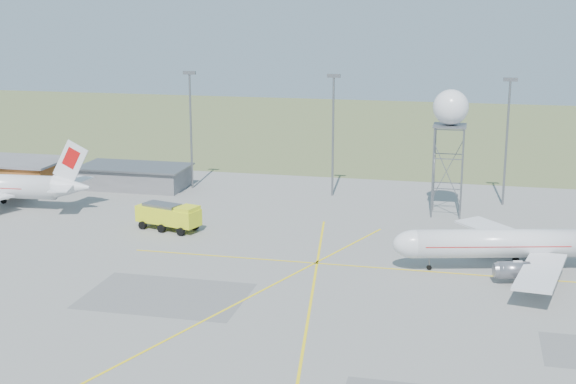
# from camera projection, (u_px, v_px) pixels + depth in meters

# --- Properties ---
(ground) EXTENTS (400.00, 400.00, 0.00)m
(ground) POSITION_uv_depth(u_px,v_px,m) (315.00, 373.00, 71.16)
(ground) COLOR #989993
(ground) RESTS_ON ground
(grass_strip) EXTENTS (400.00, 120.00, 0.03)m
(grass_strip) POSITION_uv_depth(u_px,v_px,m) (421.00, 130.00, 203.80)
(grass_strip) COLOR #556A3A
(grass_strip) RESTS_ON ground
(building_grey) EXTENTS (19.00, 10.00, 3.90)m
(building_grey) POSITION_uv_depth(u_px,v_px,m) (135.00, 177.00, 141.19)
(building_grey) COLOR slate
(building_grey) RESTS_ON ground
(mast_a) EXTENTS (2.20, 0.50, 20.50)m
(mast_a) POSITION_uv_depth(u_px,v_px,m) (191.00, 120.00, 138.54)
(mast_a) COLOR slate
(mast_a) RESTS_ON ground
(mast_b) EXTENTS (2.20, 0.50, 20.50)m
(mast_b) POSITION_uv_depth(u_px,v_px,m) (333.00, 125.00, 133.07)
(mast_b) COLOR slate
(mast_b) RESTS_ON ground
(mast_c) EXTENTS (2.20, 0.50, 20.50)m
(mast_c) POSITION_uv_depth(u_px,v_px,m) (507.00, 131.00, 126.94)
(mast_c) COLOR slate
(mast_c) RESTS_ON ground
(airliner_main) EXTENTS (30.92, 29.45, 10.62)m
(airliner_main) POSITION_uv_depth(u_px,v_px,m) (513.00, 244.00, 97.81)
(airliner_main) COLOR silver
(airliner_main) RESTS_ON ground
(radar_tower) EXTENTS (5.34, 5.34, 19.33)m
(radar_tower) POSITION_uv_depth(u_px,v_px,m) (449.00, 145.00, 121.20)
(radar_tower) COLOR slate
(radar_tower) RESTS_ON ground
(fire_truck) EXTENTS (10.16, 5.97, 3.86)m
(fire_truck) POSITION_uv_depth(u_px,v_px,m) (170.00, 217.00, 115.11)
(fire_truck) COLOR yellow
(fire_truck) RESTS_ON ground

